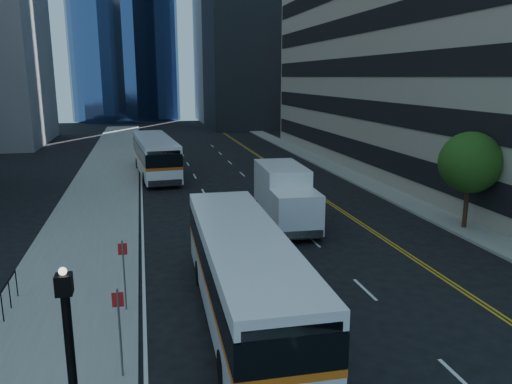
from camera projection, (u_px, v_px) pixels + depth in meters
ground at (376, 314)px, 17.17m from camera, size 160.00×160.00×0.00m
sidewalk_west at (106, 182)px, 38.61m from camera, size 5.00×90.00×0.15m
sidewalk_east at (341, 171)px, 42.85m from camera, size 2.00×90.00×0.15m
street_tree at (470, 163)px, 25.90m from camera, size 3.20×3.20×5.10m
lamp_post at (73, 379)px, 8.90m from camera, size 0.28×0.28×4.56m
bus_front at (243, 273)px, 16.48m from camera, size 2.81×11.89×3.06m
bus_rear at (155, 155)px, 41.10m from camera, size 3.61×12.33×3.14m
box_truck at (285, 195)px, 27.12m from camera, size 2.61×6.82×3.21m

